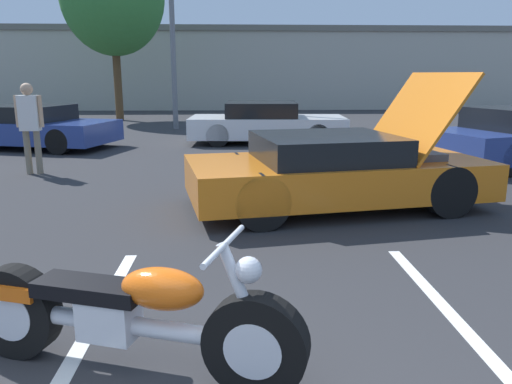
# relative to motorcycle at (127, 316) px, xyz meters

# --- Properties ---
(far_building) EXTENTS (32.00, 4.20, 4.40)m
(far_building) POSITION_rel_motorcycle_xyz_m (0.16, 26.24, 1.94)
(far_building) COLOR #B2AD9E
(far_building) RESTS_ON ground
(motorcycle) EXTENTS (2.28, 0.97, 0.96)m
(motorcycle) POSITION_rel_motorcycle_xyz_m (0.00, 0.00, 0.00)
(motorcycle) COLOR black
(motorcycle) RESTS_ON ground
(show_car_hood_open) EXTENTS (4.48, 2.62, 1.93)m
(show_car_hood_open) POSITION_rel_motorcycle_xyz_m (2.19, 4.08, 0.15)
(show_car_hood_open) COLOR orange
(show_car_hood_open) RESTS_ON ground
(parked_car_mid_row) EXTENTS (4.41, 2.16, 1.14)m
(parked_car_mid_row) POSITION_rel_motorcycle_xyz_m (1.61, 11.17, 0.15)
(parked_car_mid_row) COLOR white
(parked_car_mid_row) RESTS_ON ground
(parked_car_left_row) EXTENTS (4.39, 2.96, 1.11)m
(parked_car_left_row) POSITION_rel_motorcycle_xyz_m (-4.52, 10.41, 0.14)
(parked_car_left_row) COLOR navy
(parked_car_left_row) RESTS_ON ground
(spectator_by_show_car) EXTENTS (0.52, 0.23, 1.74)m
(spectator_by_show_car) POSITION_rel_motorcycle_xyz_m (-3.20, 6.81, 0.64)
(spectator_by_show_car) COLOR gray
(spectator_by_show_car) RESTS_ON ground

